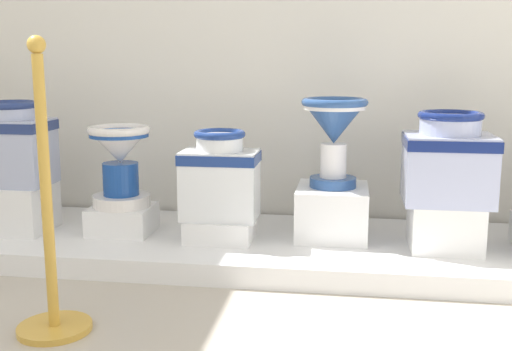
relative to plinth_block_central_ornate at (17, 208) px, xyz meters
name	(u,v)px	position (x,y,z in m)	size (l,w,h in m)	color
display_platform	(274,247)	(1.34, 0.07, -0.18)	(3.21, 0.92, 0.10)	white
plinth_block_central_ornate	(17,208)	(0.00, 0.00, 0.00)	(0.34, 0.31, 0.25)	white
antique_toilet_central_ornate	(12,142)	(0.00, 0.00, 0.34)	(0.38, 0.28, 0.43)	#A8B1D0
plinth_block_pale_glazed	(122,219)	(0.55, 0.05, -0.05)	(0.31, 0.28, 0.14)	white
antique_toilet_pale_glazed	(120,157)	(0.55, 0.05, 0.27)	(0.32, 0.32, 0.41)	white
plinth_block_rightmost	(221,229)	(1.08, 0.00, -0.07)	(0.33, 0.29, 0.11)	white
antique_toilet_rightmost	(220,175)	(1.08, 0.00, 0.21)	(0.38, 0.25, 0.44)	white
plinth_block_broad_patterned	(332,212)	(1.63, 0.14, 0.00)	(0.35, 0.40, 0.26)	white
antique_toilet_broad_patterned	(334,127)	(1.63, 0.14, 0.43)	(0.33, 0.33, 0.44)	#2B4E8B
plinth_block_tall_cobalt	(444,225)	(2.16, 0.03, -0.01)	(0.32, 0.34, 0.22)	white
antique_toilet_tall_cobalt	(448,158)	(2.16, 0.03, 0.31)	(0.41, 0.35, 0.43)	#ACB5DA
stanchion_post_near_left	(50,251)	(0.64, -0.91, 0.08)	(0.27, 0.27, 1.07)	gold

